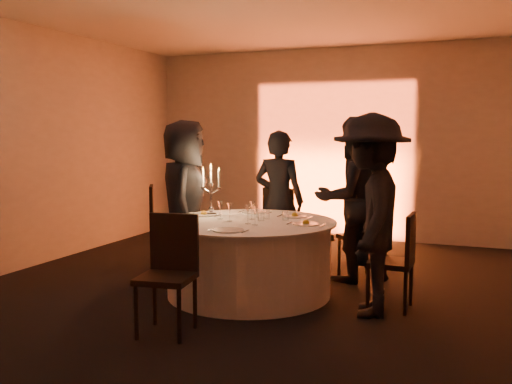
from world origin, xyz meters
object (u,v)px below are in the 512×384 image
at_px(coffee_cup, 192,216).
at_px(chair_back_left, 282,220).
at_px(guest_back_left, 279,201).
at_px(banquet_table, 249,258).
at_px(chair_right, 399,256).
at_px(chair_left, 161,220).
at_px(chair_front, 169,266).
at_px(guest_back_right, 352,199).
at_px(guest_left, 185,199).
at_px(candelabra, 211,197).
at_px(chair_back_right, 366,231).
at_px(guest_right, 370,215).

bearing_deg(coffee_cup, chair_back_left, 74.47).
bearing_deg(guest_back_left, banquet_table, 96.07).
bearing_deg(coffee_cup, guest_back_left, 64.83).
bearing_deg(chair_right, coffee_cup, -84.86).
height_order(chair_left, chair_front, chair_left).
distance_m(chair_back_left, guest_back_right, 1.24).
height_order(chair_right, guest_left, guest_left).
xyz_separation_m(guest_back_right, candelabra, (-1.42, -0.71, 0.04)).
bearing_deg(guest_back_right, chair_front, 21.97).
distance_m(chair_left, guest_back_left, 1.53).
bearing_deg(chair_front, chair_back_left, 81.18).
xyz_separation_m(guest_left, guest_back_left, (0.91, 0.70, -0.06)).
xyz_separation_m(guest_back_right, coffee_cup, (-1.48, -1.04, -0.13)).
xyz_separation_m(chair_left, coffee_cup, (0.93, -0.90, 0.23)).
height_order(chair_front, coffee_cup, chair_front).
distance_m(chair_back_left, guest_back_left, 0.53).
xyz_separation_m(chair_back_right, guest_right, (0.25, -1.17, 0.36)).
relative_size(banquet_table, guest_left, 0.99).
distance_m(guest_back_left, guest_back_right, 0.94).
relative_size(chair_back_left, guest_right, 0.53).
height_order(chair_back_right, chair_right, chair_back_right).
distance_m(guest_right, candelabra, 1.88).
distance_m(chair_front, candelabra, 1.60).
xyz_separation_m(banquet_table, guest_back_right, (0.87, 0.95, 0.54)).
height_order(chair_front, candelabra, candelabra).
distance_m(chair_front, guest_right, 1.87).
height_order(guest_back_right, candelabra, guest_back_right).
xyz_separation_m(guest_left, candelabra, (0.42, -0.16, 0.06)).
bearing_deg(chair_left, chair_back_left, -93.30).
distance_m(chair_left, guest_right, 3.01).
bearing_deg(guest_back_left, chair_right, 149.04).
bearing_deg(chair_back_right, chair_front, 18.47).
bearing_deg(candelabra, chair_right, -5.58).
xyz_separation_m(chair_left, chair_right, (3.05, -0.78, -0.06)).
height_order(chair_back_right, chair_front, chair_back_right).
bearing_deg(guest_back_right, guest_left, -25.65).
bearing_deg(guest_back_right, chair_left, -39.11).
bearing_deg(chair_right, candelabra, -93.78).
xyz_separation_m(chair_back_left, coffee_cup, (-0.45, -1.61, 0.25)).
height_order(guest_left, candelabra, guest_left).
bearing_deg(banquet_table, guest_left, 157.32).
bearing_deg(chair_left, guest_left, -156.59).
relative_size(guest_back_left, coffee_cup, 15.47).
relative_size(guest_back_left, candelabra, 2.97).
bearing_deg(chair_back_left, guest_left, 60.07).
xyz_separation_m(banquet_table, guest_back_left, (-0.06, 1.10, 0.47)).
xyz_separation_m(chair_left, candelabra, (0.99, -0.58, 0.40)).
relative_size(chair_right, guest_back_left, 0.54).
xyz_separation_m(banquet_table, chair_back_right, (1.03, 0.98, 0.18)).
bearing_deg(coffee_cup, guest_right, -3.01).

